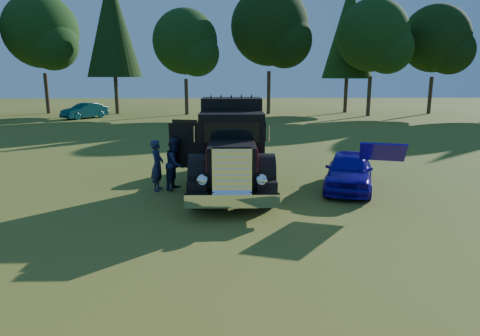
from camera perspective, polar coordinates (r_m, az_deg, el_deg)
name	(u,v)px	position (r m, az deg, el deg)	size (l,w,h in m)	color
ground	(221,203)	(12.97, -2.53, -4.62)	(120.00, 120.00, 0.00)	#305017
treeline	(213,31)	(40.05, -3.66, 17.82)	(72.10, 24.04, 13.84)	#2D2116
diamond_t_truck	(232,151)	(14.32, -1.13, 2.27)	(3.36, 7.16, 3.00)	black
hotrod_coupe	(349,170)	(14.79, 14.37, -0.29)	(2.55, 4.27, 1.89)	#0821B8
spectator_near	(157,165)	(14.38, -10.97, 0.34)	(0.62, 0.41, 1.70)	#20214B
spectator_far	(175,164)	(14.46, -8.61, 0.58)	(0.85, 0.66, 1.74)	#202C4C
distant_teal_car	(85,111)	(40.49, -20.02, 7.17)	(1.42, 4.07, 1.34)	#0A313C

